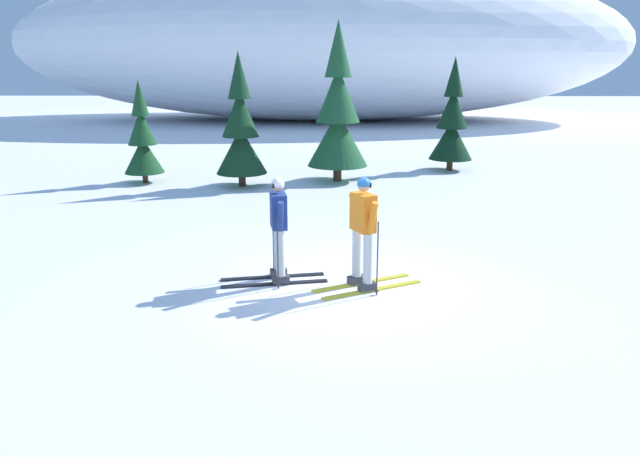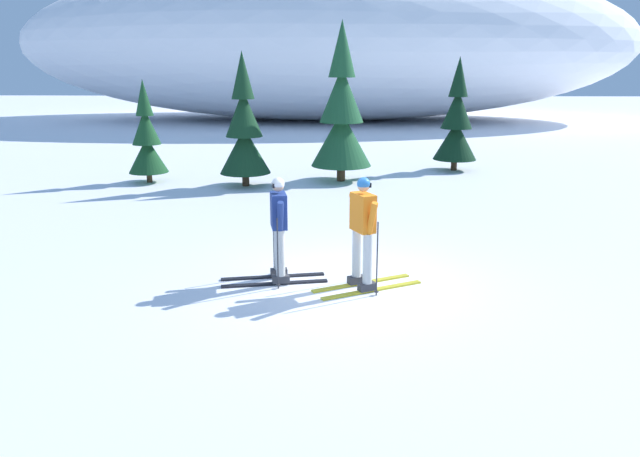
{
  "view_description": "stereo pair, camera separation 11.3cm",
  "coord_description": "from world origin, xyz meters",
  "px_view_note": "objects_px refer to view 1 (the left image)",
  "views": [
    {
      "loc": [
        -0.19,
        -9.18,
        3.49
      ],
      "look_at": [
        -0.36,
        0.05,
        0.95
      ],
      "focal_mm": 33.7,
      "sensor_mm": 36.0,
      "label": 1
    },
    {
      "loc": [
        -0.07,
        -9.17,
        3.49
      ],
      "look_at": [
        -0.36,
        0.05,
        0.95
      ],
      "focal_mm": 33.7,
      "sensor_mm": 36.0,
      "label": 2
    }
  ],
  "objects_px": {
    "skier_orange_jacket": "(363,231)",
    "pine_tree_far_right": "(452,124)",
    "pine_tree_far_left": "(142,140)",
    "pine_tree_center_left": "(241,131)",
    "pine_tree_center_right": "(338,116)",
    "skier_navy_jacket": "(278,228)"
  },
  "relations": [
    {
      "from": "skier_orange_jacket",
      "to": "pine_tree_far_left",
      "type": "bearing_deg",
      "value": 125.01
    },
    {
      "from": "skier_navy_jacket",
      "to": "pine_tree_far_left",
      "type": "height_order",
      "value": "pine_tree_far_left"
    },
    {
      "from": "skier_navy_jacket",
      "to": "pine_tree_far_right",
      "type": "xyz_separation_m",
      "value": [
        4.87,
        10.91,
        0.65
      ]
    },
    {
      "from": "skier_navy_jacket",
      "to": "pine_tree_far_right",
      "type": "distance_m",
      "value": 11.96
    },
    {
      "from": "pine_tree_center_left",
      "to": "pine_tree_far_right",
      "type": "xyz_separation_m",
      "value": [
        6.65,
        2.89,
        -0.05
      ]
    },
    {
      "from": "skier_orange_jacket",
      "to": "skier_navy_jacket",
      "type": "distance_m",
      "value": 1.4
    },
    {
      "from": "skier_orange_jacket",
      "to": "pine_tree_far_right",
      "type": "distance_m",
      "value": 11.77
    },
    {
      "from": "skier_orange_jacket",
      "to": "pine_tree_center_right",
      "type": "distance_m",
      "value": 9.26
    },
    {
      "from": "skier_orange_jacket",
      "to": "skier_navy_jacket",
      "type": "xyz_separation_m",
      "value": [
        -1.36,
        0.31,
        -0.05
      ]
    },
    {
      "from": "pine_tree_center_left",
      "to": "pine_tree_far_right",
      "type": "bearing_deg",
      "value": 23.5
    },
    {
      "from": "pine_tree_far_left",
      "to": "pine_tree_center_left",
      "type": "relative_size",
      "value": 0.8
    },
    {
      "from": "skier_orange_jacket",
      "to": "pine_tree_far_right",
      "type": "xyz_separation_m",
      "value": [
        3.51,
        11.22,
        0.6
      ]
    },
    {
      "from": "pine_tree_far_left",
      "to": "skier_navy_jacket",
      "type": "bearing_deg",
      "value": -60.51
    },
    {
      "from": "pine_tree_far_left",
      "to": "pine_tree_center_left",
      "type": "distance_m",
      "value": 3.07
    },
    {
      "from": "skier_navy_jacket",
      "to": "pine_tree_center_left",
      "type": "bearing_deg",
      "value": 102.47
    },
    {
      "from": "pine_tree_center_left",
      "to": "pine_tree_center_right",
      "type": "height_order",
      "value": "pine_tree_center_right"
    },
    {
      "from": "pine_tree_center_left",
      "to": "pine_tree_far_right",
      "type": "height_order",
      "value": "pine_tree_center_left"
    },
    {
      "from": "pine_tree_center_right",
      "to": "skier_orange_jacket",
      "type": "bearing_deg",
      "value": -88.03
    },
    {
      "from": "skier_navy_jacket",
      "to": "pine_tree_far_right",
      "type": "bearing_deg",
      "value": 65.92
    },
    {
      "from": "pine_tree_far_left",
      "to": "skier_orange_jacket",
      "type": "bearing_deg",
      "value": -54.99
    },
    {
      "from": "skier_navy_jacket",
      "to": "pine_tree_center_right",
      "type": "relative_size",
      "value": 0.38
    },
    {
      "from": "skier_orange_jacket",
      "to": "pine_tree_far_right",
      "type": "height_order",
      "value": "pine_tree_far_right"
    }
  ]
}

